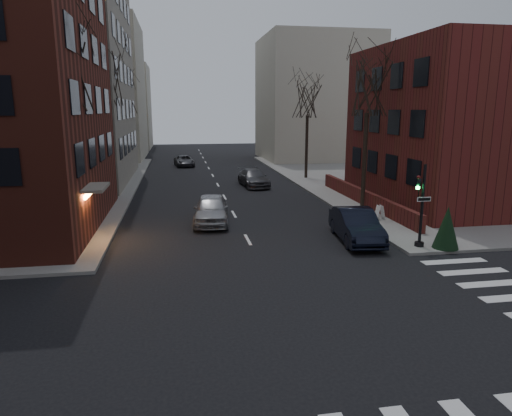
{
  "coord_description": "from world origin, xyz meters",
  "views": [
    {
      "loc": [
        -3.44,
        -10.69,
        6.68
      ],
      "look_at": [
        0.19,
        10.56,
        2.0
      ],
      "focal_mm": 32.0,
      "sensor_mm": 36.0,
      "label": 1
    }
  ],
  "objects_px": {
    "car_lane_silver": "(211,209)",
    "tree_left_b": "(103,79)",
    "tree_right_b": "(308,99)",
    "evergreen_shrub": "(447,227)",
    "streetlamp_near": "(107,146)",
    "traffic_signal": "(421,211)",
    "streetlamp_far": "(134,132)",
    "tree_right_a": "(368,88)",
    "tree_left_c": "(124,96)",
    "tree_left_a": "(65,72)",
    "parked_sedan": "(356,225)",
    "car_lane_gray": "(254,178)",
    "sandwich_board": "(380,212)",
    "car_lane_far": "(184,161)"
  },
  "relations": [
    {
      "from": "parked_sedan",
      "to": "tree_left_b",
      "type": "bearing_deg",
      "value": 139.12
    },
    {
      "from": "car_lane_gray",
      "to": "car_lane_far",
      "type": "distance_m",
      "value": 16.79
    },
    {
      "from": "streetlamp_near",
      "to": "evergreen_shrub",
      "type": "xyz_separation_m",
      "value": [
        17.28,
        -13.5,
        -3.07
      ]
    },
    {
      "from": "streetlamp_far",
      "to": "evergreen_shrub",
      "type": "height_order",
      "value": "streetlamp_far"
    },
    {
      "from": "tree_right_a",
      "to": "evergreen_shrub",
      "type": "relative_size",
      "value": 4.77
    },
    {
      "from": "streetlamp_near",
      "to": "evergreen_shrub",
      "type": "relative_size",
      "value": 3.08
    },
    {
      "from": "tree_right_b",
      "to": "sandwich_board",
      "type": "height_order",
      "value": "tree_right_b"
    },
    {
      "from": "tree_right_b",
      "to": "evergreen_shrub",
      "type": "bearing_deg",
      "value": -89.32
    },
    {
      "from": "tree_right_a",
      "to": "car_lane_far",
      "type": "xyz_separation_m",
      "value": [
        -11.55,
        26.41,
        -7.39
      ]
    },
    {
      "from": "traffic_signal",
      "to": "tree_right_a",
      "type": "height_order",
      "value": "tree_right_a"
    },
    {
      "from": "tree_left_b",
      "to": "streetlamp_far",
      "type": "bearing_deg",
      "value": 87.85
    },
    {
      "from": "tree_right_a",
      "to": "car_lane_gray",
      "type": "xyz_separation_m",
      "value": [
        -5.74,
        10.66,
        -7.28
      ]
    },
    {
      "from": "tree_right_b",
      "to": "parked_sedan",
      "type": "bearing_deg",
      "value": -98.94
    },
    {
      "from": "car_lane_silver",
      "to": "tree_right_b",
      "type": "bearing_deg",
      "value": 63.05
    },
    {
      "from": "traffic_signal",
      "to": "evergreen_shrub",
      "type": "bearing_deg",
      "value": -23.46
    },
    {
      "from": "traffic_signal",
      "to": "tree_left_c",
      "type": "xyz_separation_m",
      "value": [
        -16.74,
        31.01,
        6.12
      ]
    },
    {
      "from": "car_lane_gray",
      "to": "tree_left_a",
      "type": "bearing_deg",
      "value": -133.41
    },
    {
      "from": "traffic_signal",
      "to": "parked_sedan",
      "type": "relative_size",
      "value": 0.79
    },
    {
      "from": "streetlamp_far",
      "to": "sandwich_board",
      "type": "height_order",
      "value": "streetlamp_far"
    },
    {
      "from": "streetlamp_near",
      "to": "sandwich_board",
      "type": "distance_m",
      "value": 18.63
    },
    {
      "from": "streetlamp_near",
      "to": "sandwich_board",
      "type": "relative_size",
      "value": 7.35
    },
    {
      "from": "parked_sedan",
      "to": "car_lane_silver",
      "type": "xyz_separation_m",
      "value": [
        -7.08,
        5.04,
        0.01
      ]
    },
    {
      "from": "parked_sedan",
      "to": "evergreen_shrub",
      "type": "distance_m",
      "value": 4.31
    },
    {
      "from": "sandwich_board",
      "to": "evergreen_shrub",
      "type": "distance_m",
      "value": 6.14
    },
    {
      "from": "tree_left_b",
      "to": "tree_right_a",
      "type": "relative_size",
      "value": 1.11
    },
    {
      "from": "tree_left_c",
      "to": "tree_right_a",
      "type": "relative_size",
      "value": 1.0
    },
    {
      "from": "streetlamp_near",
      "to": "evergreen_shrub",
      "type": "height_order",
      "value": "streetlamp_near"
    },
    {
      "from": "evergreen_shrub",
      "to": "tree_right_b",
      "type": "bearing_deg",
      "value": 90.68
    },
    {
      "from": "sandwich_board",
      "to": "tree_right_a",
      "type": "bearing_deg",
      "value": 85.0
    },
    {
      "from": "tree_right_b",
      "to": "parked_sedan",
      "type": "xyz_separation_m",
      "value": [
        -3.33,
        -21.16,
        -6.75
      ]
    },
    {
      "from": "traffic_signal",
      "to": "tree_left_b",
      "type": "distance_m",
      "value": 24.87
    },
    {
      "from": "car_lane_gray",
      "to": "car_lane_far",
      "type": "relative_size",
      "value": 1.12
    },
    {
      "from": "traffic_signal",
      "to": "car_lane_gray",
      "type": "bearing_deg",
      "value": 103.93
    },
    {
      "from": "traffic_signal",
      "to": "tree_right_b",
      "type": "height_order",
      "value": "tree_right_b"
    },
    {
      "from": "tree_left_a",
      "to": "evergreen_shrub",
      "type": "relative_size",
      "value": 5.04
    },
    {
      "from": "tree_left_c",
      "to": "parked_sedan",
      "type": "xyz_separation_m",
      "value": [
        14.27,
        -29.16,
        -7.19
      ]
    },
    {
      "from": "streetlamp_far",
      "to": "car_lane_gray",
      "type": "bearing_deg",
      "value": -49.84
    },
    {
      "from": "streetlamp_near",
      "to": "evergreen_shrub",
      "type": "distance_m",
      "value": 22.14
    },
    {
      "from": "tree_right_b",
      "to": "tree_right_a",
      "type": "bearing_deg",
      "value": -90.0
    },
    {
      "from": "streetlamp_far",
      "to": "car_lane_silver",
      "type": "distance_m",
      "value": 27.15
    },
    {
      "from": "tree_left_a",
      "to": "tree_left_b",
      "type": "height_order",
      "value": "tree_left_b"
    },
    {
      "from": "streetlamp_far",
      "to": "car_lane_far",
      "type": "relative_size",
      "value": 1.37
    },
    {
      "from": "traffic_signal",
      "to": "streetlamp_far",
      "type": "height_order",
      "value": "streetlamp_far"
    },
    {
      "from": "tree_left_c",
      "to": "car_lane_silver",
      "type": "relative_size",
      "value": 1.95
    },
    {
      "from": "traffic_signal",
      "to": "sandwich_board",
      "type": "bearing_deg",
      "value": 84.3
    },
    {
      "from": "sandwich_board",
      "to": "traffic_signal",
      "type": "bearing_deg",
      "value": -95.61
    },
    {
      "from": "car_lane_silver",
      "to": "tree_left_b",
      "type": "bearing_deg",
      "value": 131.29
    },
    {
      "from": "streetlamp_near",
      "to": "sandwich_board",
      "type": "height_order",
      "value": "streetlamp_near"
    },
    {
      "from": "tree_left_b",
      "to": "car_lane_far",
      "type": "relative_size",
      "value": 2.36
    },
    {
      "from": "tree_right_a",
      "to": "car_lane_far",
      "type": "relative_size",
      "value": 2.12
    }
  ]
}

